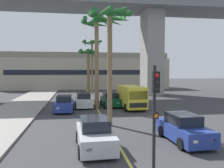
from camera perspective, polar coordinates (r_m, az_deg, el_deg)
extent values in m
cube|color=#DBCC4C|center=(25.20, -3.49, -5.90)|extent=(0.14, 56.00, 0.01)
cube|color=slate|center=(40.23, -5.50, 19.08)|extent=(76.20, 8.00, 2.40)
cube|color=gray|center=(40.76, 9.43, 7.28)|extent=(2.80, 4.40, 13.79)
cube|color=#BCB29E|center=(53.51, -6.34, 2.46)|extent=(35.84, 8.00, 6.55)
cube|color=gray|center=(53.60, -6.36, 6.60)|extent=(35.12, 7.20, 1.20)
cube|color=black|center=(49.49, -6.14, 2.77)|extent=(32.25, 0.04, 1.00)
cube|color=navy|center=(23.99, -11.29, -5.03)|extent=(1.73, 4.11, 0.80)
cube|color=black|center=(24.05, -11.29, -3.38)|extent=(1.41, 2.06, 0.60)
cube|color=#F2EDCC|center=(21.97, -10.34, -5.65)|extent=(0.24, 0.08, 0.14)
cube|color=#F2EDCC|center=(22.03, -12.78, -5.66)|extent=(0.24, 0.08, 0.14)
cylinder|color=black|center=(22.74, -9.40, -6.13)|extent=(0.23, 0.64, 0.64)
cylinder|color=black|center=(22.83, -13.48, -6.14)|extent=(0.23, 0.64, 0.64)
cylinder|color=black|center=(25.25, -9.29, -5.19)|extent=(0.23, 0.64, 0.64)
cylinder|color=black|center=(25.33, -12.96, -5.21)|extent=(0.23, 0.64, 0.64)
cube|color=navy|center=(14.31, 16.75, -10.77)|extent=(1.84, 4.16, 0.80)
cube|color=black|center=(14.29, 16.51, -7.99)|extent=(1.46, 2.10, 0.60)
cube|color=#F2EDCC|center=(12.86, 22.89, -12.27)|extent=(0.24, 0.09, 0.14)
cube|color=#F2EDCC|center=(12.38, 19.19, -12.80)|extent=(0.24, 0.09, 0.14)
cylinder|color=black|center=(13.71, 22.32, -12.62)|extent=(0.24, 0.65, 0.64)
cylinder|color=black|center=(12.93, 16.14, -13.48)|extent=(0.24, 0.65, 0.64)
cylinder|color=black|center=(15.83, 17.21, -10.39)|extent=(0.24, 0.65, 0.64)
cylinder|color=black|center=(15.16, 11.71, -10.92)|extent=(0.24, 0.65, 0.64)
cube|color=#0C4728|center=(26.84, -0.44, -4.09)|extent=(1.84, 4.15, 0.80)
cube|color=black|center=(26.90, -0.50, -2.61)|extent=(1.46, 2.10, 0.60)
cube|color=#F2EDCC|center=(24.96, 1.44, -4.53)|extent=(0.24, 0.09, 0.14)
cube|color=#F2EDCC|center=(24.79, -0.68, -4.59)|extent=(0.24, 0.09, 0.14)
cylinder|color=black|center=(25.79, 1.84, -4.97)|extent=(0.24, 0.65, 0.64)
cylinder|color=black|center=(25.50, -1.72, -5.07)|extent=(0.24, 0.65, 0.64)
cylinder|color=black|center=(28.26, 0.72, -4.25)|extent=(0.24, 0.65, 0.64)
cylinder|color=black|center=(27.99, -2.54, -4.33)|extent=(0.24, 0.65, 0.64)
cube|color=#B7BABF|center=(12.62, -4.09, -12.55)|extent=(1.83, 4.15, 0.80)
cube|color=black|center=(12.60, -4.18, -9.39)|extent=(1.46, 2.09, 0.60)
cube|color=#F2EDCC|center=(10.77, -0.26, -15.07)|extent=(0.24, 0.09, 0.14)
cube|color=#F2EDCC|center=(10.65, -5.39, -15.30)|extent=(0.24, 0.09, 0.14)
cylinder|color=black|center=(11.61, 0.77, -15.30)|extent=(0.24, 0.65, 0.64)
cylinder|color=black|center=(11.42, -7.50, -15.65)|extent=(0.24, 0.65, 0.64)
cylinder|color=black|center=(14.01, -1.33, -12.04)|extent=(0.24, 0.65, 0.64)
cylinder|color=black|center=(13.85, -8.10, -12.25)|extent=(0.24, 0.65, 0.64)
cube|color=white|center=(26.29, -6.76, -4.26)|extent=(1.81, 4.14, 0.80)
cube|color=black|center=(26.36, -6.79, -2.76)|extent=(1.45, 2.09, 0.60)
cube|color=#F2EDCC|center=(24.34, -5.37, -4.75)|extent=(0.24, 0.09, 0.14)
cube|color=#F2EDCC|center=(24.27, -7.57, -4.78)|extent=(0.24, 0.09, 0.14)
cylinder|color=black|center=(25.14, -4.73, -5.20)|extent=(0.24, 0.65, 0.64)
cylinder|color=black|center=(25.04, -8.43, -5.26)|extent=(0.24, 0.65, 0.64)
cylinder|color=black|center=(27.64, -5.25, -4.43)|extent=(0.24, 0.65, 0.64)
cylinder|color=black|center=(27.55, -8.61, -4.48)|extent=(0.24, 0.65, 0.64)
cube|color=yellow|center=(25.25, 4.59, -2.90)|extent=(2.15, 5.25, 2.10)
cube|color=black|center=(22.76, 6.26, -2.70)|extent=(1.80, 0.13, 0.80)
cube|color=black|center=(22.82, 6.29, -5.03)|extent=(1.70, 0.11, 0.44)
cylinder|color=black|center=(24.15, 7.73, -5.42)|extent=(0.28, 0.77, 0.76)
cylinder|color=black|center=(23.63, 3.32, -5.59)|extent=(0.28, 0.77, 0.76)
cylinder|color=black|center=(27.10, 5.67, -4.46)|extent=(0.28, 0.77, 0.76)
cylinder|color=black|center=(26.64, 1.73, -4.58)|extent=(0.28, 0.77, 0.76)
cylinder|color=black|center=(9.01, 9.97, -9.08)|extent=(0.12, 0.12, 4.20)
cube|color=black|center=(8.68, 10.36, 0.45)|extent=(0.24, 0.20, 0.76)
sphere|color=red|center=(8.57, 10.60, 2.02)|extent=(0.14, 0.14, 0.14)
sphere|color=black|center=(8.58, 10.58, 0.42)|extent=(0.14, 0.14, 0.14)
sphere|color=black|center=(8.60, 10.57, -1.18)|extent=(0.14, 0.14, 0.14)
cube|color=black|center=(8.84, 10.24, -7.34)|extent=(0.20, 0.16, 0.24)
cube|color=orange|center=(8.76, 10.41, -7.43)|extent=(0.12, 0.03, 0.12)
cylinder|color=brown|center=(32.63, -5.61, 1.90)|extent=(0.42, 0.42, 6.49)
sphere|color=#236028|center=(32.73, -5.64, 7.85)|extent=(0.60, 0.60, 0.60)
cone|color=#236028|center=(32.82, -4.06, 7.31)|extent=(0.55, 1.88, 0.99)
cone|color=#236028|center=(33.55, -5.10, 7.24)|extent=(1.88, 1.14, 0.97)
cone|color=#236028|center=(33.49, -6.43, 7.40)|extent=(1.85, 1.24, 0.81)
cone|color=#236028|center=(32.78, -7.23, 7.40)|extent=(0.65, 1.90, 0.89)
cone|color=#236028|center=(31.88, -6.26, 7.50)|extent=(1.87, 1.19, 0.92)
cone|color=#236028|center=(31.89, -4.95, 7.40)|extent=(1.88, 1.09, 1.02)
cylinder|color=brown|center=(17.31, -0.53, 3.10)|extent=(0.35, 0.35, 7.93)
sphere|color=#236028|center=(17.78, -0.54, 16.48)|extent=(0.60, 0.60, 0.60)
cone|color=#236028|center=(17.75, 2.87, 15.27)|extent=(0.69, 2.10, 1.11)
cone|color=#236028|center=(18.43, 1.79, 15.15)|extent=(1.59, 1.93, 0.94)
cone|color=#236028|center=(18.70, -0.61, 14.76)|extent=(2.11, 0.69, 1.06)
cone|color=#236028|center=(18.39, -2.99, 15.13)|extent=(1.87, 1.67, 0.97)
cone|color=#236028|center=(17.71, -3.95, 15.37)|extent=(0.68, 2.10, 1.08)
cone|color=#236028|center=(16.95, -2.77, 16.11)|extent=(1.74, 1.81, 0.99)
cone|color=#236028|center=(16.75, -0.14, 16.63)|extent=(2.09, 0.51, 0.81)
cone|color=#236028|center=(17.05, 2.02, 16.14)|extent=(1.91, 1.62, 0.94)
cylinder|color=brown|center=(41.72, -4.73, 3.81)|extent=(0.33, 0.33, 8.83)
sphere|color=#236028|center=(42.01, -4.76, 10.05)|extent=(0.60, 0.60, 0.60)
cone|color=#236028|center=(42.18, -3.18, 9.65)|extent=(0.65, 2.40, 0.96)
cone|color=#236028|center=(42.97, -3.92, 9.60)|extent=(2.17, 1.76, 0.88)
cone|color=#236028|center=(42.90, -5.74, 9.53)|extent=(2.21, 1.69, 0.96)
cone|color=#236028|center=(42.01, -6.37, 9.53)|extent=(0.66, 2.39, 1.13)
cone|color=#236028|center=(40.89, -5.32, 9.87)|extent=(2.35, 1.36, 0.93)
cone|color=#236028|center=(40.96, -3.98, 9.86)|extent=(2.35, 1.37, 0.93)
cylinder|color=brown|center=(24.87, -3.66, 4.32)|extent=(0.43, 0.43, 8.95)
sphere|color=#236028|center=(25.38, -3.70, 14.82)|extent=(0.60, 0.60, 0.60)
cone|color=#236028|center=(25.33, -1.07, 14.24)|extent=(0.69, 2.32, 0.95)
cone|color=#236028|center=(26.39, -2.94, 13.86)|extent=(2.28, 1.28, 0.89)
cone|color=#236028|center=(26.25, -5.09, 13.77)|extent=(2.22, 1.48, 1.00)
cone|color=#236028|center=(25.36, -6.32, 14.41)|extent=(0.61, 2.31, 0.79)
cone|color=#236028|center=(24.31, -4.75, 14.61)|extent=(2.23, 1.45, 1.01)
cone|color=#236028|center=(24.39, -2.30, 14.68)|extent=(2.25, 1.39, 0.94)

